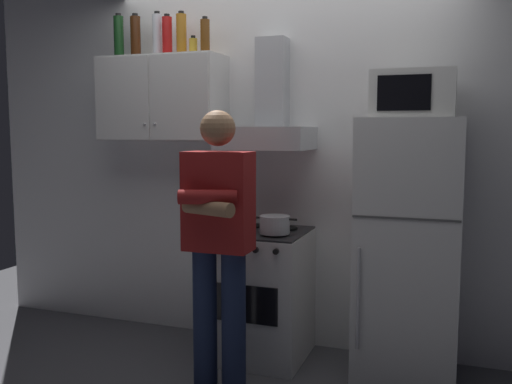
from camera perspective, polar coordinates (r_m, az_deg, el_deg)
ground_plane at (r=3.78m, az=-0.00°, el=-17.61°), size 7.00×7.00×0.00m
back_wall_tiled at (r=4.03m, az=2.89°, el=3.72°), size 4.80×0.10×2.70m
upper_cabinet at (r=4.15m, az=-9.45°, el=9.24°), size 0.90×0.37×0.60m
stove_oven at (r=3.87m, az=0.56°, el=-10.21°), size 0.60×0.62×0.87m
range_hood at (r=3.83m, az=1.21°, el=7.29°), size 0.60×0.44×0.75m
refrigerator at (r=3.59m, az=15.13°, el=-5.69°), size 0.60×0.62×1.60m
microwave at (r=3.53m, az=15.60°, el=9.46°), size 0.48×0.37×0.28m
person_standing at (r=3.22m, az=-3.84°, el=-5.00°), size 0.38×0.33×1.64m
cooking_pot at (r=3.60m, az=1.90°, el=-3.31°), size 0.29×0.19×0.11m
bottle_soda_red at (r=4.19m, az=-8.94°, el=15.26°), size 0.07×0.07×0.29m
bottle_wine_green at (r=4.38m, az=-13.67°, el=14.95°), size 0.07×0.07×0.32m
bottle_spice_jar at (r=4.07m, az=-6.35°, el=14.41°), size 0.06×0.06×0.13m
bottle_beer_brown at (r=4.03m, az=-5.16°, el=15.37°), size 0.06×0.06×0.25m
bottle_rum_dark at (r=4.31m, az=-12.05°, el=15.07°), size 0.07×0.07×0.31m
bottle_liquor_amber at (r=4.13m, az=-7.53°, el=15.48°), size 0.07×0.07×0.30m
bottle_vodka_clear at (r=4.26m, az=-9.91°, el=15.29°), size 0.07×0.07×0.32m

